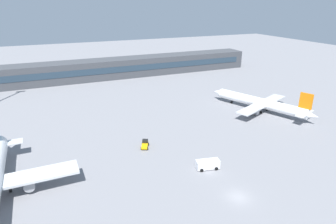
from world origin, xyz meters
name	(u,v)px	position (x,y,z in m)	size (l,w,h in m)	color
ground_plane	(160,122)	(0.00, 40.00, 0.00)	(400.00, 400.00, 0.00)	gray
terminal_building	(113,68)	(0.00, 101.79, 4.50)	(143.14, 12.13, 9.00)	#3F4247
airplane_mid	(259,103)	(34.77, 36.18, 2.87)	(26.01, 36.22, 9.40)	white
baggage_tug_yellow	(145,144)	(-9.68, 26.45, 0.80)	(2.92, 3.90, 1.75)	#F2B20C
service_van_white	(208,164)	(-0.23, 11.13, 1.11)	(5.50, 3.11, 2.08)	white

